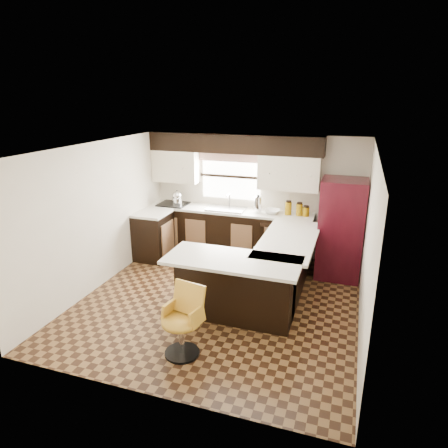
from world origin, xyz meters
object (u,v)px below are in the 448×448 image
(peninsula_long, at_px, (284,267))
(refrigerator, at_px, (341,229))
(bar_chair, at_px, (181,322))
(peninsula_return, at_px, (236,288))

(peninsula_long, xyz_separation_m, refrigerator, (0.80, 0.94, 0.43))
(bar_chair, bearing_deg, peninsula_return, 82.27)
(refrigerator, bearing_deg, peninsula_return, -124.77)
(peninsula_long, distance_m, peninsula_return, 1.11)
(peninsula_long, height_order, bar_chair, bar_chair)
(refrigerator, distance_m, bar_chair, 3.47)
(peninsula_long, xyz_separation_m, bar_chair, (-0.90, -2.05, 0.00))
(peninsula_long, height_order, refrigerator, refrigerator)
(refrigerator, bearing_deg, peninsula_long, -130.56)
(peninsula_long, distance_m, bar_chair, 2.24)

